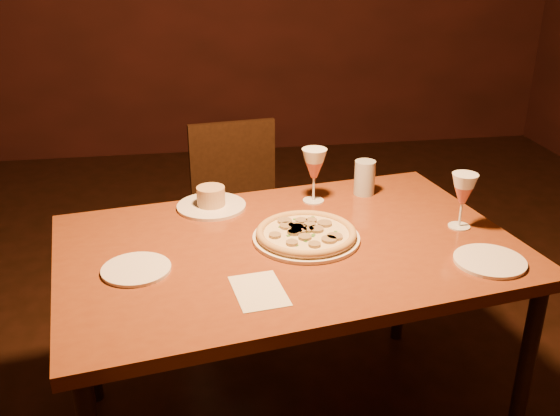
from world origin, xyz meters
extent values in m
cube|color=brown|center=(0.28, 0.22, 0.74)|extent=(1.55, 1.13, 0.04)
cylinder|color=black|center=(-0.43, 0.50, 0.36)|extent=(0.05, 0.05, 0.72)
cylinder|color=black|center=(0.98, -0.07, 0.36)|extent=(0.05, 0.05, 0.72)
cylinder|color=black|center=(0.86, 0.71, 0.36)|extent=(0.05, 0.05, 0.72)
cube|color=black|center=(0.22, 1.12, 0.44)|extent=(0.47, 0.47, 0.04)
cube|color=black|center=(0.19, 1.31, 0.66)|extent=(0.42, 0.08, 0.40)
cylinder|color=black|center=(0.07, 0.93, 0.21)|extent=(0.04, 0.04, 0.42)
cylinder|color=black|center=(0.03, 1.27, 0.21)|extent=(0.04, 0.04, 0.42)
cylinder|color=black|center=(0.41, 0.98, 0.21)|extent=(0.04, 0.04, 0.42)
cylinder|color=black|center=(0.36, 1.31, 0.21)|extent=(0.04, 0.04, 0.42)
cylinder|color=white|center=(0.34, 0.23, 0.77)|extent=(0.34, 0.34, 0.01)
cylinder|color=beige|center=(0.34, 0.23, 0.78)|extent=(0.31, 0.31, 0.01)
torus|color=tan|center=(0.34, 0.23, 0.79)|extent=(0.32, 0.32, 0.03)
cylinder|color=white|center=(0.05, 0.54, 0.77)|extent=(0.25, 0.25, 0.01)
cylinder|color=tan|center=(0.05, 0.54, 0.81)|extent=(0.10, 0.10, 0.07)
cylinder|color=#ABB3BB|center=(0.63, 0.58, 0.83)|extent=(0.08, 0.08, 0.13)
cylinder|color=white|center=(-0.19, 0.11, 0.77)|extent=(0.20, 0.20, 0.01)
cylinder|color=white|center=(0.85, 0.00, 0.77)|extent=(0.21, 0.21, 0.01)
cube|color=silver|center=(0.15, -0.05, 0.77)|extent=(0.16, 0.21, 0.00)
camera|label=1|loc=(-0.03, -1.52, 1.66)|focal=40.00mm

